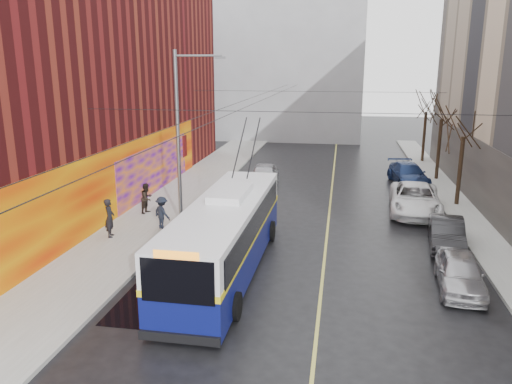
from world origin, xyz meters
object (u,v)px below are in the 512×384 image
tree_far (427,103)px  following_car (264,175)px  pedestrian_c (162,213)px  tree_near (465,123)px  parked_car_a (460,273)px  parked_car_d (408,174)px  pedestrian_b (147,198)px  streetlight_pole (181,133)px  tree_mid (443,108)px  trolleybus (226,234)px  parked_car_b (447,233)px  parked_car_c (415,199)px  pedestrian_a (110,218)px

tree_far → following_car: size_ratio=1.43×
following_car → pedestrian_c: pedestrian_c is taller
tree_near → parked_car_a: size_ratio=1.59×
parked_car_d → following_car: 10.25m
following_car → pedestrian_b: (-5.40, -7.98, 0.22)m
streetlight_pole → tree_mid: 19.96m
parked_car_a → pedestrian_c: bearing=165.7°
trolleybus → pedestrian_b: bearing=132.4°
tree_near → trolleybus: bearing=-134.2°
trolleybus → parked_car_d: 19.47m
trolleybus → following_car: size_ratio=2.63×
streetlight_pole → following_car: streetlight_pole is taller
parked_car_b → parked_car_c: (-0.70, 5.56, 0.14)m
parked_car_a → following_car: size_ratio=0.87×
tree_mid → parked_car_c: tree_mid is taller
tree_mid → following_car: 13.60m
tree_near → parked_car_c: size_ratio=1.08×
parked_car_a → pedestrian_c: size_ratio=2.40×
tree_mid → parked_car_d: size_ratio=1.30×
tree_mid → parked_car_d: 5.30m
tree_far → parked_car_d: (-2.22, -8.69, -4.40)m
trolleybus → parked_car_b: (9.46, 4.37, -0.90)m
parked_car_a → parked_car_c: size_ratio=0.68×
trolleybus → pedestrian_b: size_ratio=7.12×
parked_car_d → pedestrian_c: bearing=-145.9°
tree_mid → pedestrian_b: bearing=-145.9°
tree_mid → pedestrian_c: 21.84m
tree_near → pedestrian_c: size_ratio=3.82×
tree_mid → pedestrian_c: bearing=-137.6°
tree_near → parked_car_d: size_ratio=1.25×
tree_near → tree_far: 14.00m
tree_mid → trolleybus: 22.33m
trolleybus → pedestrian_c: trolleybus is taller
tree_mid → tree_far: bearing=90.0°
pedestrian_b → following_car: bearing=-21.5°
trolleybus → pedestrian_a: trolleybus is taller
pedestrian_b → trolleybus: bearing=-125.5°
parked_car_d → streetlight_pole: bearing=-147.9°
parked_car_b → parked_car_d: 12.74m
streetlight_pole → pedestrian_a: 5.55m
parked_car_d → pedestrian_a: pedestrian_a is taller
pedestrian_a → pedestrian_c: pedestrian_a is taller
trolleybus → parked_car_b: size_ratio=2.89×
parked_car_c → parked_car_d: 7.20m
tree_mid → pedestrian_c: tree_mid is taller
pedestrian_b → pedestrian_c: (1.81, -2.52, -0.01)m
pedestrian_c → pedestrian_b: bearing=-21.9°
following_car → trolleybus: bearing=-89.3°
tree_near → tree_mid: tree_mid is taller
streetlight_pole → parked_car_c: 13.71m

